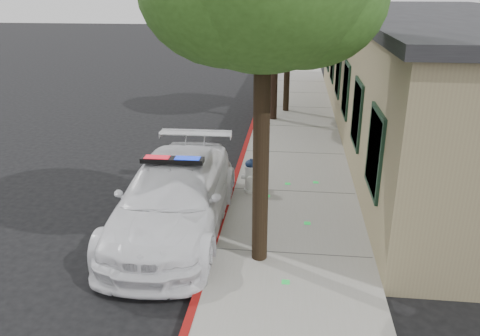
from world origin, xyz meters
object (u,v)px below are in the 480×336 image
clapboard_building (445,75)px  fire_hydrant (251,175)px  police_car (174,197)px  street_tree_far (290,10)px

clapboard_building → fire_hydrant: 8.80m
police_car → fire_hydrant: bearing=52.3°
police_car → street_tree_far: size_ratio=1.02×
street_tree_far → police_car: bearing=-101.8°
police_car → street_tree_far: 11.13m
street_tree_far → clapboard_building: bearing=-23.2°
clapboard_building → street_tree_far: bearing=156.8°
clapboard_building → police_car: (-7.59, -8.07, -1.34)m
fire_hydrant → street_tree_far: street_tree_far is taller
police_car → fire_hydrant: (1.46, 1.95, -0.21)m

